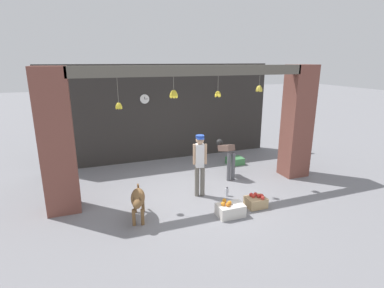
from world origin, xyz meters
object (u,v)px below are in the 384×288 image
(fruit_crate_oranges, at_px, (230,210))
(wall_clock, at_px, (145,99))
(shopkeeper, at_px, (200,161))
(produce_box_green, at_px, (235,161))
(water_bottle, at_px, (227,192))
(dog, at_px, (138,199))
(worker_stooping, at_px, (227,154))
(fruit_crate_apples, at_px, (256,201))

(fruit_crate_oranges, bearing_deg, wall_clock, 101.95)
(wall_clock, bearing_deg, shopkeeper, -78.03)
(produce_box_green, xyz_separation_m, wall_clock, (-2.63, 1.31, 1.98))
(shopkeeper, height_order, water_bottle, shopkeeper)
(fruit_crate_oranges, xyz_separation_m, water_bottle, (0.39, 0.91, -0.04))
(dog, height_order, fruit_crate_oranges, dog)
(worker_stooping, bearing_deg, shopkeeper, -149.80)
(fruit_crate_apples, bearing_deg, dog, 172.00)
(fruit_crate_apples, relative_size, produce_box_green, 0.88)
(water_bottle, bearing_deg, fruit_crate_apples, -63.77)
(worker_stooping, bearing_deg, wall_clock, 123.49)
(shopkeeper, distance_m, fruit_crate_oranges, 1.42)
(dog, bearing_deg, worker_stooping, 130.03)
(dog, bearing_deg, shopkeeper, 123.18)
(worker_stooping, bearing_deg, produce_box_green, 44.21)
(fruit_crate_apples, height_order, wall_clock, wall_clock)
(water_bottle, bearing_deg, produce_box_green, 56.97)
(shopkeeper, height_order, wall_clock, wall_clock)
(water_bottle, bearing_deg, worker_stooping, 63.84)
(worker_stooping, relative_size, wall_clock, 3.32)
(dog, distance_m, worker_stooping, 3.22)
(dog, bearing_deg, fruit_crate_apples, 94.35)
(worker_stooping, height_order, produce_box_green, worker_stooping)
(worker_stooping, xyz_separation_m, fruit_crate_apples, (-0.18, -1.86, -0.56))
(shopkeeper, distance_m, wall_clock, 3.40)
(wall_clock, bearing_deg, worker_stooping, -50.71)
(worker_stooping, xyz_separation_m, fruit_crate_oranges, (-0.94, -2.03, -0.55))
(dog, bearing_deg, fruit_crate_oranges, 86.63)
(worker_stooping, relative_size, fruit_crate_oranges, 1.82)
(produce_box_green, bearing_deg, fruit_crate_apples, -109.11)
(worker_stooping, bearing_deg, fruit_crate_apples, -101.37)
(dog, height_order, worker_stooping, worker_stooping)
(fruit_crate_oranges, bearing_deg, worker_stooping, 65.16)
(shopkeeper, height_order, produce_box_green, shopkeeper)
(fruit_crate_apples, distance_m, water_bottle, 0.83)
(fruit_crate_apples, bearing_deg, worker_stooping, 84.42)
(fruit_crate_oranges, xyz_separation_m, wall_clock, (-0.91, 4.28, 1.95))
(dog, height_order, wall_clock, wall_clock)
(fruit_crate_oranges, distance_m, water_bottle, 0.99)
(produce_box_green, height_order, water_bottle, water_bottle)
(fruit_crate_apples, bearing_deg, wall_clock, 111.98)
(water_bottle, height_order, wall_clock, wall_clock)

